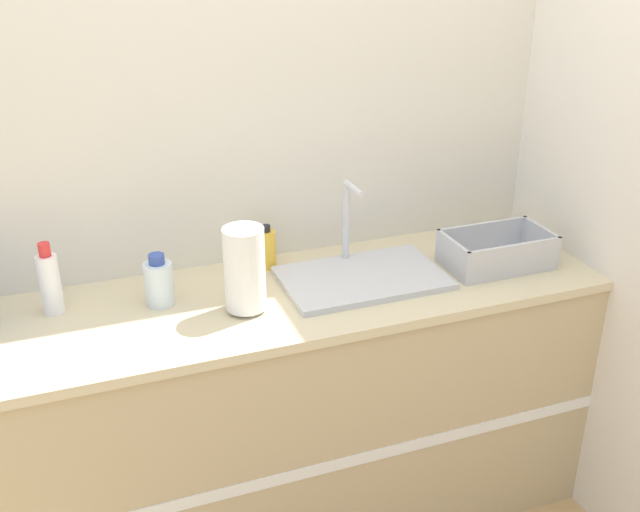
{
  "coord_description": "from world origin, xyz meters",
  "views": [
    {
      "loc": [
        -0.61,
        -1.66,
        1.95
      ],
      "look_at": [
        0.1,
        0.25,
        1.01
      ],
      "focal_mm": 42.0,
      "sensor_mm": 36.0,
      "label": 1
    }
  ],
  "objects_px": {
    "bottle_white_spray": "(50,282)",
    "soap_dispenser": "(266,249)",
    "paper_towel_roll": "(245,270)",
    "dish_rack": "(496,254)",
    "sink": "(362,274)",
    "bottle_clear": "(159,282)"
  },
  "relations": [
    {
      "from": "paper_towel_roll",
      "to": "soap_dispenser",
      "type": "bearing_deg",
      "value": 61.67
    },
    {
      "from": "bottle_white_spray",
      "to": "bottle_clear",
      "type": "xyz_separation_m",
      "value": [
        0.3,
        -0.06,
        -0.03
      ]
    },
    {
      "from": "dish_rack",
      "to": "bottle_white_spray",
      "type": "distance_m",
      "value": 1.39
    },
    {
      "from": "soap_dispenser",
      "to": "bottle_clear",
      "type": "bearing_deg",
      "value": -160.35
    },
    {
      "from": "paper_towel_roll",
      "to": "bottle_white_spray",
      "type": "distance_m",
      "value": 0.56
    },
    {
      "from": "sink",
      "to": "soap_dispenser",
      "type": "height_order",
      "value": "sink"
    },
    {
      "from": "dish_rack",
      "to": "soap_dispenser",
      "type": "bearing_deg",
      "value": 160.55
    },
    {
      "from": "bottle_clear",
      "to": "sink",
      "type": "bearing_deg",
      "value": -5.81
    },
    {
      "from": "bottle_white_spray",
      "to": "soap_dispenser",
      "type": "bearing_deg",
      "value": 6.34
    },
    {
      "from": "paper_towel_roll",
      "to": "dish_rack",
      "type": "xyz_separation_m",
      "value": [
        0.85,
        0.01,
        -0.09
      ]
    },
    {
      "from": "sink",
      "to": "soap_dispenser",
      "type": "xyz_separation_m",
      "value": [
        -0.25,
        0.19,
        0.05
      ]
    },
    {
      "from": "sink",
      "to": "dish_rack",
      "type": "height_order",
      "value": "sink"
    },
    {
      "from": "paper_towel_roll",
      "to": "soap_dispenser",
      "type": "xyz_separation_m",
      "value": [
        0.14,
        0.26,
        -0.07
      ]
    },
    {
      "from": "bottle_white_spray",
      "to": "bottle_clear",
      "type": "height_order",
      "value": "bottle_white_spray"
    },
    {
      "from": "sink",
      "to": "bottle_clear",
      "type": "xyz_separation_m",
      "value": [
        -0.62,
        0.06,
        0.05
      ]
    },
    {
      "from": "bottle_clear",
      "to": "soap_dispenser",
      "type": "xyz_separation_m",
      "value": [
        0.37,
        0.13,
        -0.01
      ]
    },
    {
      "from": "dish_rack",
      "to": "sink",
      "type": "bearing_deg",
      "value": 172.94
    },
    {
      "from": "sink",
      "to": "paper_towel_roll",
      "type": "xyz_separation_m",
      "value": [
        -0.39,
        -0.06,
        0.11
      ]
    },
    {
      "from": "sink",
      "to": "dish_rack",
      "type": "relative_size",
      "value": 1.47
    },
    {
      "from": "bottle_clear",
      "to": "soap_dispenser",
      "type": "bearing_deg",
      "value": 19.65
    },
    {
      "from": "sink",
      "to": "paper_towel_roll",
      "type": "relative_size",
      "value": 1.96
    },
    {
      "from": "paper_towel_roll",
      "to": "dish_rack",
      "type": "distance_m",
      "value": 0.85
    }
  ]
}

